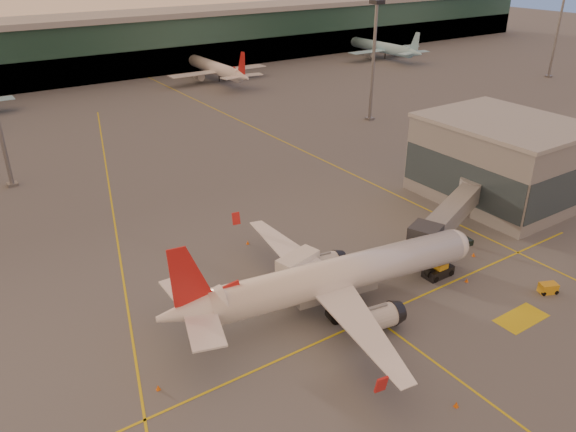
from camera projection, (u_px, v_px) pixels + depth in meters
ground at (370, 361)px, 53.97m from camera, size 600.00×600.00×0.00m
taxi_markings at (133, 213)px, 83.39m from camera, size 100.12×173.00×0.01m
terminal at (30, 53)px, 155.67m from camera, size 400.00×20.00×17.60m
gate_building at (500, 160)px, 85.72m from camera, size 18.40×22.40×12.60m
mast_east_near at (374, 53)px, 121.37m from camera, size 2.40×2.40×25.60m
mast_east_far at (559, 25)px, 162.19m from camera, size 2.40×2.40×25.60m
main_airplane at (332, 278)px, 60.40m from camera, size 37.39×33.88×11.31m
jet_bridge at (455, 210)px, 75.29m from camera, size 21.47×10.91×5.68m
catering_truck at (298, 268)px, 64.83m from camera, size 5.65×3.45×4.09m
gpu_cart at (548, 288)px, 64.25m from camera, size 2.34×1.92×1.19m
pushback_tug at (438, 270)px, 67.42m from camera, size 3.67×2.00×1.89m
cone_nose at (474, 254)px, 71.87m from camera, size 0.43×0.43×0.54m
cone_tail at (158, 387)px, 50.34m from camera, size 0.41×0.41×0.53m
cone_wing_right at (456, 404)px, 48.49m from camera, size 0.43×0.43×0.55m
cone_wing_left at (248, 242)px, 74.80m from camera, size 0.41×0.41×0.53m
cone_fwd at (467, 280)px, 66.43m from camera, size 0.41×0.41×0.52m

